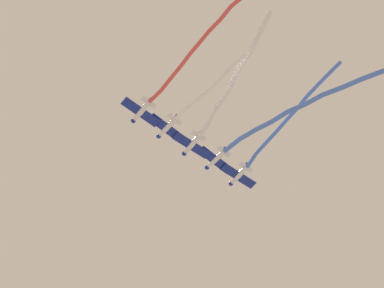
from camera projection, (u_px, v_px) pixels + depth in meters
The scene contains 10 objects.
airplane_lead at pixel (239, 176), 98.60m from camera, with size 5.84×7.54×1.89m.
smoke_trail_lead at pixel (291, 115), 94.95m from camera, with size 23.59×8.98×5.87m.
airplane_left_wing at pixel (215, 160), 97.10m from camera, with size 5.86×7.64×1.89m.
smoke_trail_left_wing at pixel (304, 107), 90.05m from camera, with size 33.47×3.28×2.64m.
airplane_right_wing at pixel (192, 145), 95.10m from camera, with size 5.84×7.53×1.89m.
smoke_trail_right_wing at pixel (235, 77), 90.13m from camera, with size 21.23×13.74×4.42m.
airplane_slot at pixel (167, 128), 93.60m from camera, with size 5.86×7.63×1.89m.
smoke_trail_slot at pixel (209, 88), 89.15m from camera, with size 16.45×5.20×1.28m.
airplane_trail at pixel (141, 112), 91.60m from camera, with size 5.86×7.60×1.89m.
smoke_trail_trail at pixel (195, 49), 87.09m from camera, with size 23.04×8.18×3.29m.
Camera 1 is at (21.07, -43.12, 3.92)m, focal length 48.78 mm.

